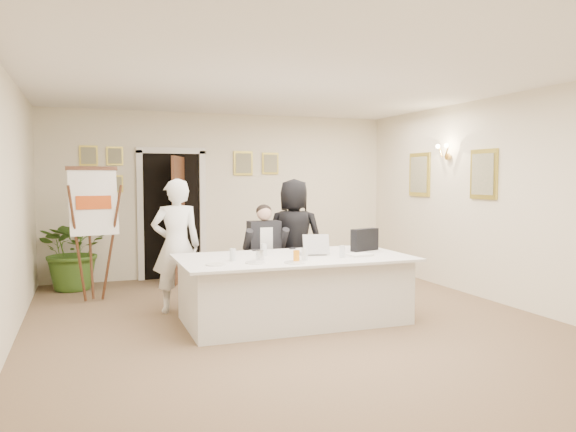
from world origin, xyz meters
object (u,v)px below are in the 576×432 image
(potted_palm, at_px, (75,249))
(laptop_bag, at_px, (365,240))
(conference_table, at_px, (294,288))
(seated_man, at_px, (265,253))
(standing_woman, at_px, (294,238))
(oj_glass, at_px, (296,256))
(standing_man, at_px, (176,246))
(flip_chart, at_px, (93,241))
(steel_jug, at_px, (260,255))
(paper_stack, at_px, (360,255))
(laptop, at_px, (312,243))

(potted_palm, distance_m, laptop_bag, 4.45)
(conference_table, relative_size, seated_man, 1.99)
(standing_woman, relative_size, oj_glass, 12.97)
(standing_man, height_order, oj_glass, standing_man)
(potted_palm, bearing_deg, conference_table, -49.61)
(seated_man, relative_size, flip_chart, 0.75)
(conference_table, xyz_separation_m, potted_palm, (-2.47, 2.90, 0.23))
(seated_man, height_order, steel_jug, seated_man)
(flip_chart, distance_m, standing_man, 1.37)
(standing_man, height_order, potted_palm, standing_man)
(laptop_bag, bearing_deg, flip_chart, 133.20)
(seated_man, bearing_deg, standing_man, -162.97)
(seated_man, bearing_deg, paper_stack, -44.37)
(flip_chart, bearing_deg, laptop, -36.24)
(seated_man, xyz_separation_m, potted_palm, (-2.44, 1.89, -0.06))
(standing_man, bearing_deg, steel_jug, 126.43)
(conference_table, xyz_separation_m, laptop_bag, (1.03, 0.17, 0.52))
(seated_man, height_order, oj_glass, seated_man)
(paper_stack, xyz_separation_m, steel_jug, (-1.21, 0.09, 0.04))
(laptop, height_order, laptop_bag, laptop_bag)
(standing_man, xyz_separation_m, oj_glass, (1.10, -1.38, -0.00))
(seated_man, distance_m, potted_palm, 3.08)
(standing_woman, height_order, laptop, standing_woman)
(steel_jug, bearing_deg, laptop, 17.28)
(standing_man, bearing_deg, oj_glass, 130.12)
(standing_man, height_order, laptop, standing_man)
(laptop, bearing_deg, standing_woman, 90.97)
(potted_palm, height_order, steel_jug, potted_palm)
(standing_man, bearing_deg, paper_stack, 150.35)
(conference_table, distance_m, seated_man, 1.05)
(conference_table, height_order, flip_chart, flip_chart)
(laptop_bag, relative_size, oj_glass, 3.09)
(standing_woman, relative_size, paper_stack, 6.07)
(potted_palm, bearing_deg, steel_jug, -56.69)
(seated_man, relative_size, standing_man, 0.81)
(flip_chart, relative_size, potted_palm, 1.46)
(paper_stack, height_order, oj_glass, oj_glass)
(standing_man, distance_m, laptop, 1.74)
(standing_woman, distance_m, oj_glass, 1.76)
(standing_man, bearing_deg, standing_woman, -169.23)
(standing_man, xyz_separation_m, standing_woman, (1.70, 0.28, -0.00))
(standing_man, bearing_deg, potted_palm, -56.34)
(potted_palm, relative_size, steel_jug, 11.32)
(steel_jug, bearing_deg, seated_man, 69.82)
(laptop, bearing_deg, standing_man, 160.52)
(flip_chart, distance_m, paper_stack, 3.65)
(seated_man, distance_m, paper_stack, 1.48)
(laptop, distance_m, laptop_bag, 0.76)
(conference_table, relative_size, oj_glass, 20.82)
(flip_chart, xyz_separation_m, standing_woman, (2.68, -0.67, 0.00))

